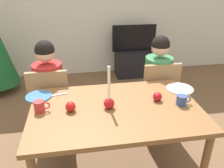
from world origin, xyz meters
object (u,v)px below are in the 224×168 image
apple_by_left_plate (71,107)px  plate_right (180,89)px  tv_stand (133,63)px  tv (134,38)px  plate_left (39,96)px  chair_left (51,101)px  candle_centerpiece (109,100)px  person_left_child (51,95)px  person_right_child (157,87)px  chair_right (157,93)px  dining_table (116,116)px  mug_right (182,100)px  mug_left (40,106)px  apple_near_candle (157,97)px

apple_by_left_plate → plate_right: bearing=12.0°
tv_stand → tv: (-0.00, 0.00, 0.47)m
tv → plate_left: 2.45m
chair_left → candle_centerpiece: 0.87m
apple_by_left_plate → person_left_child: bearing=109.8°
tv_stand → person_right_child: bearing=-95.1°
plate_left → apple_by_left_plate: size_ratio=2.78×
chair_right → person_left_child: 1.19m
dining_table → tv_stand: dining_table is taller
tv_stand → plate_left: size_ratio=2.78×
person_left_child → mug_right: 1.36m
plate_left → mug_left: 0.26m
dining_table → person_left_child: bearing=133.0°
chair_right → mug_right: 0.71m
chair_left → mug_left: size_ratio=7.07×
candle_centerpiece → mug_left: (-0.55, 0.04, -0.03)m
chair_right → candle_centerpiece: (-0.65, -0.61, 0.31)m
tv → mug_left: bearing=-120.8°
tv → dining_table: bearing=-107.8°
candle_centerpiece → plate_right: (0.72, 0.23, -0.07)m
plate_right → tv: bearing=87.9°
mug_left → mug_right: (1.17, -0.08, -0.00)m
tv → chair_right: bearing=-95.0°
chair_right → person_right_child: (0.00, 0.03, 0.06)m
tv_stand → apple_by_left_plate: 2.61m
person_left_child → mug_right: person_left_child is taller
dining_table → chair_left: size_ratio=1.56×
plate_left → tv: bearing=55.3°
chair_right → candle_centerpiece: size_ratio=2.44×
plate_left → apple_by_left_plate: (0.29, -0.28, 0.04)m
tv → plate_left: tv is taller
mug_right → dining_table: bearing=175.7°
dining_table → tv: size_ratio=1.77×
chair_left → tv_stand: 2.17m
person_left_child → plate_right: 1.34m
plate_left → mug_left: bearing=-80.2°
plate_left → mug_left: mug_left is taller
dining_table → plate_left: size_ratio=6.07×
chair_left → chair_right: size_ratio=1.00×
chair_left → person_right_child: 1.19m
candle_centerpiece → apple_by_left_plate: candle_centerpiece is taller
mug_right → plate_left: bearing=164.8°
chair_left → mug_right: 1.35m
candle_centerpiece → apple_near_candle: bearing=7.5°
tv → apple_near_candle: 2.28m
chair_left → chair_right: 1.19m
person_right_child → mug_right: (-0.04, -0.68, 0.22)m
tv → apple_by_left_plate: tv is taller
mug_right → candle_centerpiece: bearing=176.4°
chair_left → tv: 2.17m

